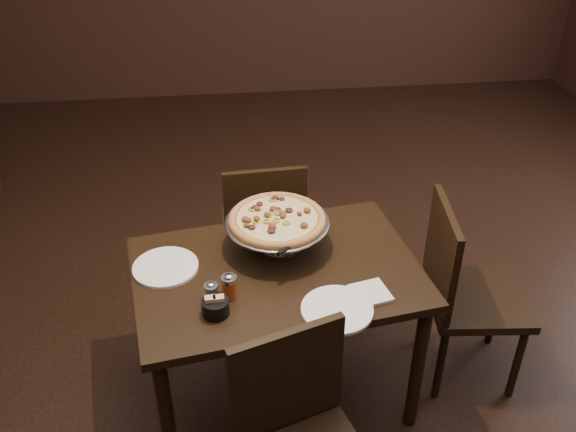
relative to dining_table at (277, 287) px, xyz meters
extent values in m
cube|color=black|center=(-0.06, -0.06, -0.61)|extent=(6.00, 7.00, 0.02)
cube|color=black|center=(0.00, 0.00, 0.07)|extent=(1.22, 0.91, 0.04)
cylinder|color=black|center=(-0.45, -0.39, -0.28)|extent=(0.06, 0.06, 0.66)
cylinder|color=black|center=(0.54, -0.23, -0.28)|extent=(0.06, 0.06, 0.66)
cylinder|color=black|center=(-0.54, 0.23, -0.28)|extent=(0.06, 0.06, 0.66)
cylinder|color=black|center=(0.45, 0.39, -0.28)|extent=(0.06, 0.06, 0.66)
cylinder|color=silver|center=(0.02, 0.14, 0.10)|extent=(0.14, 0.14, 0.01)
cylinder|color=silver|center=(0.02, 0.14, 0.16)|extent=(0.03, 0.03, 0.11)
cylinder|color=silver|center=(0.02, 0.14, 0.22)|extent=(0.10, 0.10, 0.01)
cylinder|color=#A1A1A6|center=(0.02, 0.14, 0.22)|extent=(0.41, 0.41, 0.01)
torus|color=#A1A1A6|center=(0.02, 0.14, 0.22)|extent=(0.42, 0.42, 0.01)
cylinder|color=#A35E31|center=(0.02, 0.14, 0.23)|extent=(0.38, 0.38, 0.01)
torus|color=#A35E31|center=(0.02, 0.14, 0.24)|extent=(0.39, 0.39, 0.03)
cylinder|color=tan|center=(0.02, 0.14, 0.24)|extent=(0.33, 0.33, 0.01)
cylinder|color=beige|center=(-0.26, -0.17, 0.12)|extent=(0.05, 0.05, 0.07)
cylinder|color=silver|center=(-0.26, -0.17, 0.17)|extent=(0.05, 0.05, 0.02)
ellipsoid|color=silver|center=(-0.26, -0.17, 0.18)|extent=(0.03, 0.03, 0.01)
cylinder|color=maroon|center=(-0.19, -0.14, 0.13)|extent=(0.06, 0.06, 0.07)
cylinder|color=silver|center=(-0.19, -0.14, 0.18)|extent=(0.06, 0.06, 0.02)
ellipsoid|color=silver|center=(-0.19, -0.14, 0.19)|extent=(0.03, 0.03, 0.01)
cylinder|color=black|center=(-0.24, -0.23, 0.12)|extent=(0.10, 0.10, 0.06)
cube|color=#D1B678|center=(-0.26, -0.23, 0.14)|extent=(0.04, 0.03, 0.07)
cube|color=#D1B678|center=(-0.23, -0.23, 0.14)|extent=(0.04, 0.03, 0.07)
cube|color=white|center=(0.33, -0.19, 0.10)|extent=(0.16, 0.16, 0.01)
cylinder|color=white|center=(-0.44, 0.06, 0.10)|extent=(0.26, 0.26, 0.01)
cylinder|color=white|center=(0.19, -0.26, 0.10)|extent=(0.26, 0.26, 0.01)
cone|color=silver|center=(0.04, -0.05, 0.23)|extent=(0.15, 0.15, 0.00)
cylinder|color=black|center=(0.04, -0.05, 0.23)|extent=(0.10, 0.09, 0.02)
cube|color=black|center=(-0.01, 0.72, -0.21)|extent=(0.41, 0.41, 0.04)
cube|color=black|center=(0.00, 0.55, 0.03)|extent=(0.39, 0.05, 0.41)
cylinder|color=black|center=(0.14, 0.89, -0.41)|extent=(0.03, 0.03, 0.38)
cylinder|color=black|center=(-0.18, 0.87, -0.41)|extent=(0.03, 0.03, 0.38)
cylinder|color=black|center=(0.16, 0.57, -0.41)|extent=(0.03, 0.03, 0.38)
cylinder|color=black|center=(-0.16, 0.56, -0.41)|extent=(0.03, 0.03, 0.38)
cube|color=black|center=(-0.02, -0.53, 0.05)|extent=(0.39, 0.16, 0.42)
cube|color=black|center=(0.88, 0.04, -0.18)|extent=(0.45, 0.45, 0.04)
cube|color=black|center=(0.69, 0.06, 0.06)|extent=(0.07, 0.41, 0.43)
cylinder|color=black|center=(1.03, -0.14, -0.40)|extent=(0.04, 0.04, 0.40)
cylinder|color=black|center=(1.06, 0.19, -0.40)|extent=(0.04, 0.04, 0.40)
cylinder|color=black|center=(0.70, -0.11, -0.40)|extent=(0.04, 0.04, 0.40)
cylinder|color=black|center=(0.73, 0.22, -0.40)|extent=(0.04, 0.04, 0.40)
camera|label=1|loc=(-0.18, -1.97, 1.67)|focal=40.00mm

